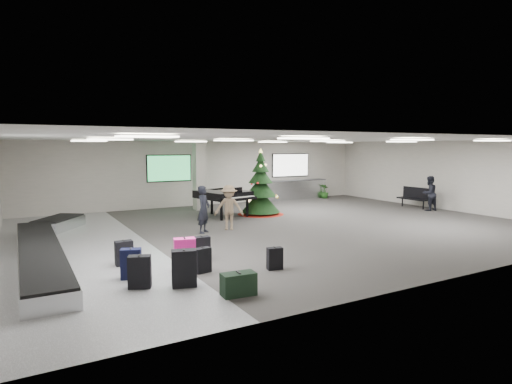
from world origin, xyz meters
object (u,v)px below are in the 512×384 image
pink_suitcase (185,255)px  traveler_b (229,207)px  bench (414,196)px  traveler_a (204,209)px  christmas_tree (261,192)px  baggage_carousel (45,246)px  service_counter (293,190)px  traveler_bench (429,193)px  potted_plant_right (325,191)px  grand_piano (224,195)px  potted_plant_left (255,195)px

pink_suitcase → traveler_b: size_ratio=0.51×
bench → traveler_a: traveler_a is taller
christmas_tree → bench: size_ratio=1.84×
baggage_carousel → christmas_tree: 9.17m
service_counter → traveler_bench: bearing=-65.2°
service_counter → potted_plant_right: size_ratio=5.04×
christmas_tree → grand_piano: christmas_tree is taller
traveler_a → traveler_bench: traveler_a is taller
pink_suitcase → grand_piano: 7.94m
christmas_tree → potted_plant_left: (1.65, 3.41, -0.57)m
grand_piano → traveler_a: (-2.06, -2.79, -0.10)m
pink_suitcase → service_counter: bearing=58.8°
christmas_tree → traveler_b: size_ratio=1.81×
baggage_carousel → traveler_a: traveler_a is taller
grand_piano → bench: 9.36m
pink_suitcase → grand_piano: bearing=71.7°
service_counter → traveler_a: traveler_a is taller
baggage_carousel → christmas_tree: christmas_tree is taller
service_counter → grand_piano: grand_piano is taller
potted_plant_right → pink_suitcase: bearing=-140.8°
service_counter → grand_piano: size_ratio=1.59×
bench → traveler_b: size_ratio=0.98×
grand_piano → potted_plant_right: grand_piano is taller
grand_piano → potted_plant_right: 8.25m
traveler_a → traveler_b: size_ratio=1.02×
baggage_carousel → grand_piano: 7.76m
baggage_carousel → traveler_b: bearing=6.2°
bench → traveler_a: bearing=-177.3°
grand_piano → potted_plant_left: size_ratio=3.11×
pink_suitcase → christmas_tree: size_ratio=0.28×
grand_piano → christmas_tree: bearing=-21.5°
bench → traveler_bench: 1.06m
traveler_a → pink_suitcase: bearing=-161.4°
potted_plant_left → pink_suitcase: bearing=-127.1°
traveler_bench → pink_suitcase: bearing=17.9°
pink_suitcase → grand_piano: grand_piano is taller
potted_plant_right → traveler_b: bearing=-147.2°
grand_piano → traveler_bench: traveler_bench is taller
bench → potted_plant_right: (-1.42, 5.08, -0.15)m
potted_plant_left → christmas_tree: bearing=-115.8°
traveler_b → pink_suitcase: bearing=-98.4°
service_counter → traveler_a: (-7.93, -6.20, 0.26)m
bench → potted_plant_right: bearing=105.0°
grand_piano → traveler_a: traveler_a is taller
christmas_tree → potted_plant_right: bearing=27.9°
baggage_carousel → grand_piano: (6.98, 3.32, 0.70)m
service_counter → pink_suitcase: 14.28m
baggage_carousel → potted_plant_left: 12.13m
service_counter → potted_plant_left: 2.60m
pink_suitcase → christmas_tree: 8.72m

